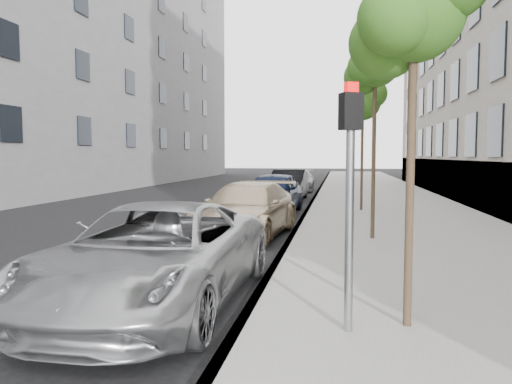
% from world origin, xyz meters
% --- Properties ---
extents(ground, '(160.00, 160.00, 0.00)m').
position_xyz_m(ground, '(0.00, 0.00, 0.00)').
color(ground, black).
rests_on(ground, ground).
extents(sidewalk, '(6.40, 72.00, 0.14)m').
position_xyz_m(sidewalk, '(4.30, 24.00, 0.07)').
color(sidewalk, gray).
rests_on(sidewalk, ground).
extents(curb, '(0.15, 72.00, 0.14)m').
position_xyz_m(curb, '(1.18, 24.00, 0.07)').
color(curb, '#9E9B93').
rests_on(curb, ground).
extents(tree_near, '(1.57, 1.37, 4.52)m').
position_xyz_m(tree_near, '(3.23, 1.50, 3.88)').
color(tree_near, '#38281C').
rests_on(tree_near, sidewalk).
extents(tree_mid, '(1.60, 1.40, 5.12)m').
position_xyz_m(tree_mid, '(3.23, 8.00, 4.46)').
color(tree_mid, '#38281C').
rests_on(tree_mid, sidewalk).
extents(tree_far, '(1.68, 1.48, 4.85)m').
position_xyz_m(tree_far, '(3.23, 14.50, 4.16)').
color(tree_far, '#38281C').
rests_on(tree_far, sidewalk).
extents(signal_pole, '(0.29, 0.26, 2.90)m').
position_xyz_m(signal_pole, '(2.49, 1.19, 1.96)').
color(signal_pole, '#939699').
rests_on(signal_pole, sidewalk).
extents(minivan, '(2.61, 5.44, 1.49)m').
position_xyz_m(minivan, '(-0.27, 2.23, 0.75)').
color(minivan, '#9EA0A2').
rests_on(minivan, ground).
extents(suv, '(2.57, 5.22, 1.46)m').
position_xyz_m(suv, '(-0.10, 8.57, 0.73)').
color(suv, '#C3AD8B').
rests_on(suv, ground).
extents(sedan_blue, '(2.08, 4.72, 1.58)m').
position_xyz_m(sedan_blue, '(-0.10, 14.00, 0.79)').
color(sedan_blue, black).
rests_on(sedan_blue, ground).
extents(sedan_black, '(1.67, 4.58, 1.50)m').
position_xyz_m(sedan_black, '(-0.10, 19.92, 0.75)').
color(sedan_black, black).
rests_on(sedan_black, ground).
extents(sedan_rear, '(1.92, 4.59, 1.32)m').
position_xyz_m(sedan_rear, '(-0.10, 26.17, 0.66)').
color(sedan_rear, '#9E9FA6').
rests_on(sedan_rear, ground).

